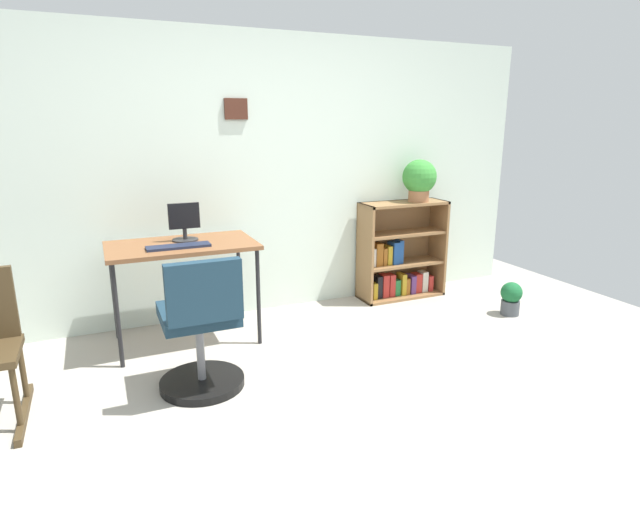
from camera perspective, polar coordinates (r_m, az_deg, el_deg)
ground_plane at (r=2.87m, az=6.59°, el=-18.93°), size 6.24×6.24×0.00m
wall_back at (r=4.39m, az=-7.28°, el=9.02°), size 5.20×0.12×2.30m
desk at (r=3.86m, az=-14.99°, el=0.91°), size 1.04×0.62×0.75m
monitor at (r=3.91m, az=-14.75°, el=3.91°), size 0.22×0.19×0.28m
keyboard at (r=3.72m, az=-15.35°, el=1.46°), size 0.43×0.13×0.02m
office_chair at (r=3.19m, az=-12.99°, el=-7.93°), size 0.52×0.55×0.87m
bookshelf_low at (r=4.89m, az=8.63°, el=0.52°), size 0.81×0.30×0.90m
potted_plant_on_shelf at (r=4.81m, az=10.92°, el=8.80°), size 0.31×0.31×0.38m
potted_plant_floor at (r=4.70m, az=20.34°, el=-3.92°), size 0.18×0.18×0.29m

